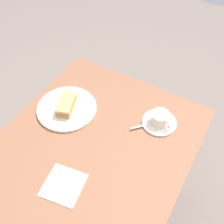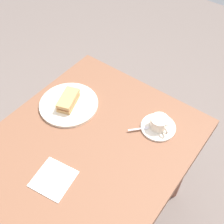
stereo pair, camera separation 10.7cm
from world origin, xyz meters
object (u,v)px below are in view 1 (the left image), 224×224
(coffee_saucer, at_px, (159,122))
(spoon, at_px, (144,125))
(sandwich_front, at_px, (66,104))
(dining_table, at_px, (90,165))
(coffee_cup, at_px, (160,118))
(sandwich_plate, at_px, (67,108))
(napkin, at_px, (64,185))

(coffee_saucer, xyz_separation_m, spoon, (-0.06, 0.05, 0.01))
(sandwich_front, bearing_deg, coffee_saucer, -70.89)
(dining_table, relative_size, coffee_cup, 9.83)
(dining_table, distance_m, sandwich_plate, 0.30)
(dining_table, bearing_deg, spoon, -31.78)
(sandwich_front, height_order, napkin, sandwich_front)
(coffee_saucer, distance_m, napkin, 0.52)
(coffee_cup, relative_size, spoon, 1.29)
(dining_table, height_order, sandwich_front, sandwich_front)
(coffee_cup, bearing_deg, dining_table, 145.56)
(sandwich_plate, height_order, coffee_saucer, sandwich_plate)
(sandwich_plate, xyz_separation_m, spoon, (0.09, -0.37, 0.01))
(coffee_saucer, height_order, napkin, coffee_saucer)
(coffee_cup, height_order, napkin, coffee_cup)
(coffee_cup, xyz_separation_m, spoon, (-0.05, 0.05, -0.03))
(napkin, bearing_deg, coffee_cup, -22.97)
(dining_table, height_order, coffee_cup, coffee_cup)
(dining_table, bearing_deg, sandwich_plate, 56.38)
(sandwich_plate, bearing_deg, sandwich_front, -111.85)
(sandwich_plate, relative_size, coffee_saucer, 1.79)
(coffee_saucer, distance_m, spoon, 0.08)
(sandwich_plate, distance_m, napkin, 0.40)
(dining_table, xyz_separation_m, sandwich_plate, (0.15, 0.22, 0.12))
(dining_table, bearing_deg, coffee_cup, -34.44)
(spoon, relative_size, napkin, 0.53)
(dining_table, distance_m, coffee_saucer, 0.38)
(coffee_saucer, bearing_deg, napkin, 157.21)
(sandwich_front, distance_m, coffee_cup, 0.45)
(sandwich_front, relative_size, coffee_saucer, 0.95)
(dining_table, height_order, sandwich_plate, sandwich_plate)
(dining_table, xyz_separation_m, napkin, (-0.18, 0.00, 0.12))
(dining_table, relative_size, coffee_saucer, 6.30)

